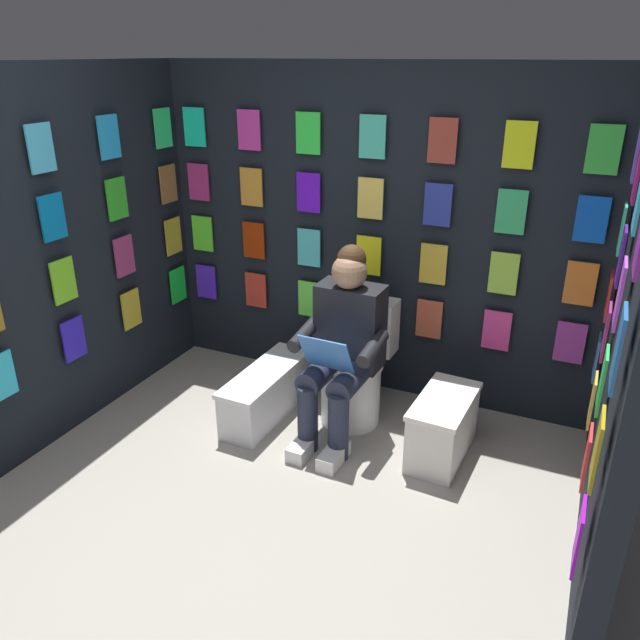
{
  "coord_description": "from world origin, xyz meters",
  "views": [
    {
      "loc": [
        -1.34,
        1.8,
        2.21
      ],
      "look_at": [
        -0.03,
        -1.07,
        0.85
      ],
      "focal_mm": 34.95,
      "sensor_mm": 36.0,
      "label": 1
    }
  ],
  "objects_px": {
    "person_reading": "(342,346)",
    "comic_longbox_near": "(443,427)",
    "comic_longbox_far": "(267,393)",
    "toilet": "(356,370)"
  },
  "relations": [
    {
      "from": "comic_longbox_near",
      "to": "toilet",
      "type": "bearing_deg",
      "value": -15.81
    },
    {
      "from": "toilet",
      "to": "person_reading",
      "type": "height_order",
      "value": "person_reading"
    },
    {
      "from": "toilet",
      "to": "comic_longbox_near",
      "type": "relative_size",
      "value": 1.3
    },
    {
      "from": "comic_longbox_near",
      "to": "comic_longbox_far",
      "type": "distance_m",
      "value": 1.16
    },
    {
      "from": "toilet",
      "to": "person_reading",
      "type": "distance_m",
      "value": 0.35
    },
    {
      "from": "person_reading",
      "to": "comic_longbox_near",
      "type": "height_order",
      "value": "person_reading"
    },
    {
      "from": "toilet",
      "to": "person_reading",
      "type": "bearing_deg",
      "value": 90.23
    },
    {
      "from": "comic_longbox_near",
      "to": "comic_longbox_far",
      "type": "bearing_deg",
      "value": 4.6
    },
    {
      "from": "comic_longbox_far",
      "to": "comic_longbox_near",
      "type": "bearing_deg",
      "value": -176.95
    },
    {
      "from": "toilet",
      "to": "comic_longbox_near",
      "type": "distance_m",
      "value": 0.68
    }
  ]
}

